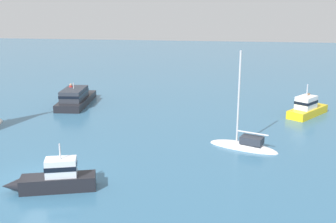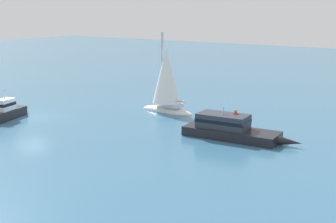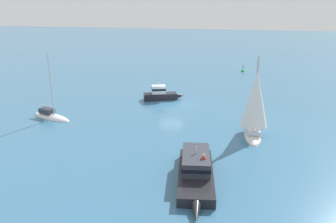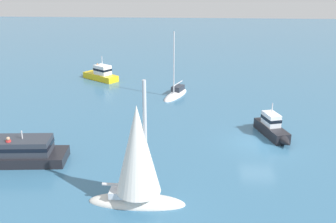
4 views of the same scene
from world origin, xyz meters
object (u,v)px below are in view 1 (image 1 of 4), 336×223
at_px(cabin_cruiser, 55,178).
at_px(motor_cruiser, 308,108).
at_px(sailboat_1, 244,146).
at_px(launch, 76,97).

bearing_deg(cabin_cruiser, motor_cruiser, -149.85).
relative_size(cabin_cruiser, sailboat_1, 0.70).
relative_size(launch, motor_cruiser, 1.63).
xyz_separation_m(motor_cruiser, sailboat_1, (5.55, 8.81, -0.53)).
bearing_deg(cabin_cruiser, launch, -89.72).
distance_m(motor_cruiser, sailboat_1, 10.42).
bearing_deg(motor_cruiser, launch, 124.60).
xyz_separation_m(cabin_cruiser, motor_cruiser, (-15.28, -16.44, 0.02)).
bearing_deg(sailboat_1, launch, -11.14).
distance_m(launch, sailboat_1, 17.85).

